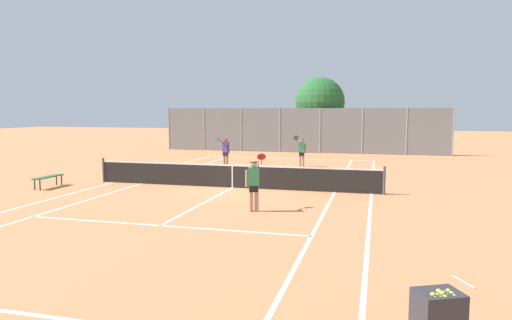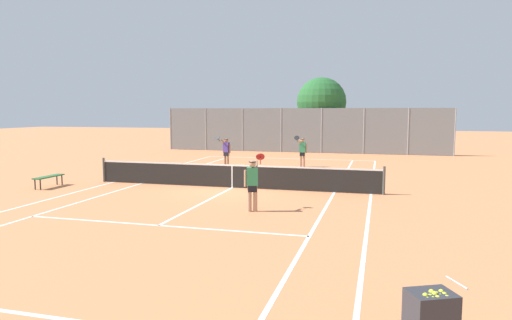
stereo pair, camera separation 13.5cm
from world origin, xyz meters
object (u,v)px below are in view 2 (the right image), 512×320
object	(u,v)px
ball_cart	(431,316)
courtside_bench	(49,177)
loose_tennis_ball_0	(300,181)
player_near_side	(252,182)
tennis_net	(232,175)
loose_tennis_ball_1	(244,164)
tree_behind_left	(322,103)
player_far_right	(302,150)
player_far_left	(226,150)

from	to	relation	value
ball_cart	courtside_bench	distance (m)	16.83
ball_cart	loose_tennis_ball_0	size ratio (longest dim) A/B	14.58
ball_cart	player_near_side	xyz separation A→B (m)	(-4.46, 7.55, 0.39)
tennis_net	ball_cart	bearing A→B (deg)	-60.83
player_near_side	loose_tennis_ball_1	distance (m)	12.66
tree_behind_left	player_far_right	bearing A→B (deg)	-88.58
ball_cart	loose_tennis_ball_0	distance (m)	14.38
player_near_side	tree_behind_left	xyz separation A→B (m)	(-0.66, 22.50, 2.80)
ball_cart	player_near_side	size ratio (longest dim) A/B	0.54
tennis_net	player_far_right	size ratio (longest dim) A/B	6.76
loose_tennis_ball_0	loose_tennis_ball_1	world-z (taller)	same
player_near_side	ball_cart	bearing A→B (deg)	-59.41
loose_tennis_ball_0	courtside_bench	size ratio (longest dim) A/B	0.04
courtside_bench	tree_behind_left	world-z (taller)	tree_behind_left
player_far_right	courtside_bench	bearing A→B (deg)	-133.08
player_near_side	loose_tennis_ball_0	bearing A→B (deg)	86.17
player_far_left	tennis_net	bearing A→B (deg)	-69.07
loose_tennis_ball_0	loose_tennis_ball_1	distance (m)	7.21
ball_cart	courtside_bench	bearing A→B (deg)	144.79
loose_tennis_ball_0	tree_behind_left	bearing A→B (deg)	93.80
player_near_side	tree_behind_left	distance (m)	22.69
player_far_left	tree_behind_left	world-z (taller)	tree_behind_left
loose_tennis_ball_1	courtside_bench	size ratio (longest dim) A/B	0.04
courtside_bench	tree_behind_left	size ratio (longest dim) A/B	0.26
ball_cart	player_near_side	world-z (taller)	player_near_side
player_far_right	courtside_bench	distance (m)	13.03
player_near_side	tree_behind_left	bearing A→B (deg)	91.68
player_far_left	loose_tennis_ball_1	distance (m)	1.77
tennis_net	loose_tennis_ball_0	distance (m)	3.31
ball_cart	loose_tennis_ball_0	xyz separation A→B (m)	(-4.05, 13.79, -0.50)
tree_behind_left	courtside_bench	bearing A→B (deg)	-112.97
player_far_right	tree_behind_left	size ratio (longest dim) A/B	0.31
tennis_net	courtside_bench	distance (m)	7.53
player_far_right	tree_behind_left	xyz separation A→B (m)	(-0.27, 10.84, 2.80)
tennis_net	player_near_side	size ratio (longest dim) A/B	6.76
player_near_side	courtside_bench	size ratio (longest dim) A/B	1.18
loose_tennis_ball_0	tree_behind_left	xyz separation A→B (m)	(-1.08, 16.27, 3.69)
loose_tennis_ball_1	courtside_bench	world-z (taller)	courtside_bench
player_near_side	player_far_left	world-z (taller)	same
tennis_net	tree_behind_left	size ratio (longest dim) A/B	2.09
ball_cart	player_near_side	bearing A→B (deg)	120.59
tennis_net	courtside_bench	size ratio (longest dim) A/B	8.00
tennis_net	loose_tennis_ball_0	xyz separation A→B (m)	(2.41, 2.23, -0.48)
player_far_left	loose_tennis_ball_0	world-z (taller)	player_far_left
ball_cart	tree_behind_left	bearing A→B (deg)	99.68
loose_tennis_ball_0	tree_behind_left	world-z (taller)	tree_behind_left
tennis_net	courtside_bench	xyz separation A→B (m)	(-7.30, -1.85, -0.10)
player_far_right	ball_cart	bearing A→B (deg)	-75.81
player_far_right	courtside_bench	size ratio (longest dim) A/B	1.18
player_far_left	tree_behind_left	distance (m)	12.79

